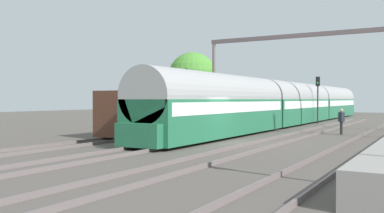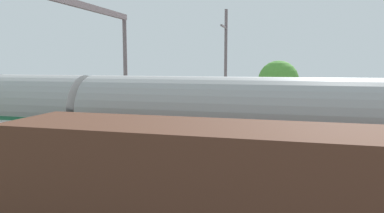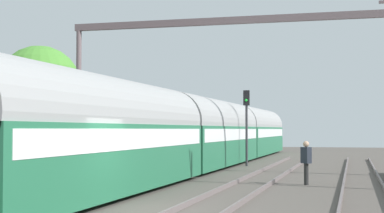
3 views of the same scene
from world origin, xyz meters
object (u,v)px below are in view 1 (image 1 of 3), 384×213
passenger_train (295,103)px  freight_car (173,112)px  railway_signal_far (318,93)px  catenary_gantry (303,56)px  person_crossing (341,119)px

passenger_train → freight_car: (-4.21, -15.04, -0.50)m
freight_car → railway_signal_far: size_ratio=2.88×
catenary_gantry → railway_signal_far: bearing=91.8°
passenger_train → freight_car: 15.63m
railway_signal_far → catenary_gantry: 6.64m
passenger_train → catenary_gantry: catenary_gantry is taller
freight_car → railway_signal_far: 17.33m
passenger_train → person_crossing: (6.27, -10.46, -0.94)m
freight_car → person_crossing: 11.44m
railway_signal_far → catenary_gantry: catenary_gantry is taller
railway_signal_far → passenger_train: bearing=-150.1°
person_crossing → catenary_gantry: bearing=-8.4°
catenary_gantry → freight_car: bearing=-121.7°
freight_car → railway_signal_far: (6.12, 16.14, 1.45)m
passenger_train → railway_signal_far: size_ratio=10.89×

